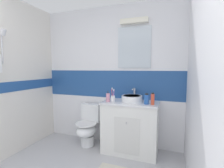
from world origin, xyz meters
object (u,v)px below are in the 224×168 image
object	(u,v)px
toilet	(88,126)
mouthwash_bottle	(147,99)
shampoo_bottle_tall	(153,99)
sink_basin	(132,98)
soap_dispenser	(108,97)
toothbrush_cup	(113,98)

from	to	relation	value
toilet	mouthwash_bottle	size ratio (longest dim) A/B	4.49
mouthwash_bottle	shampoo_bottle_tall	xyz separation A→B (m)	(0.09, -0.00, 0.01)
shampoo_bottle_tall	mouthwash_bottle	bearing A→B (deg)	179.30
sink_basin	shampoo_bottle_tall	bearing A→B (deg)	-17.74
soap_dispenser	toothbrush_cup	bearing A→B (deg)	1.85
sink_basin	shampoo_bottle_tall	size ratio (longest dim) A/B	2.10
toothbrush_cup	mouthwash_bottle	bearing A→B (deg)	0.25
mouthwash_bottle	shampoo_bottle_tall	distance (m)	0.09
mouthwash_bottle	shampoo_bottle_tall	world-z (taller)	shampoo_bottle_tall
soap_dispenser	shampoo_bottle_tall	distance (m)	0.71
toothbrush_cup	toilet	bearing A→B (deg)	168.83
sink_basin	mouthwash_bottle	distance (m)	0.27
shampoo_bottle_tall	toothbrush_cup	bearing A→B (deg)	-179.88
toilet	soap_dispenser	world-z (taller)	soap_dispenser
toilet	shampoo_bottle_tall	bearing A→B (deg)	-5.01
soap_dispenser	shampoo_bottle_tall	bearing A→B (deg)	0.32
toothbrush_cup	shampoo_bottle_tall	world-z (taller)	toothbrush_cup
sink_basin	toothbrush_cup	distance (m)	0.31
toothbrush_cup	shampoo_bottle_tall	xyz separation A→B (m)	(0.63, 0.00, 0.03)
soap_dispenser	shampoo_bottle_tall	world-z (taller)	shampoo_bottle_tall
toothbrush_cup	mouthwash_bottle	xyz separation A→B (m)	(0.54, 0.00, 0.02)
toothbrush_cup	mouthwash_bottle	size ratio (longest dim) A/B	1.40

